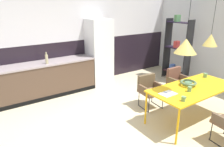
% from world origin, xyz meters
% --- Properties ---
extents(ground_plane, '(9.17, 9.17, 0.00)m').
position_xyz_m(ground_plane, '(0.00, 0.00, 0.00)').
color(ground_plane, '#C3B48E').
extents(back_wall_splashback_dark, '(7.05, 0.12, 1.32)m').
position_xyz_m(back_wall_splashback_dark, '(0.00, 2.81, 0.66)').
color(back_wall_splashback_dark, black).
rests_on(back_wall_splashback_dark, ground).
extents(back_wall_panel_upper, '(7.05, 0.12, 1.32)m').
position_xyz_m(back_wall_panel_upper, '(0.00, 2.81, 1.98)').
color(back_wall_panel_upper, silver).
rests_on(back_wall_panel_upper, back_wall_splashback_dark).
extents(kitchen_counter, '(3.60, 0.63, 0.91)m').
position_xyz_m(kitchen_counter, '(-1.59, 2.45, 0.45)').
color(kitchen_counter, brown).
rests_on(kitchen_counter, ground).
extents(refrigerator_column, '(0.65, 0.60, 1.92)m').
position_xyz_m(refrigerator_column, '(0.54, 2.45, 0.96)').
color(refrigerator_column, silver).
rests_on(refrigerator_column, ground).
extents(dining_table, '(1.88, 0.87, 0.73)m').
position_xyz_m(dining_table, '(1.04, -0.43, 0.69)').
color(dining_table, gold).
rests_on(dining_table, ground).
extents(armchair_near_window, '(0.50, 0.48, 0.77)m').
position_xyz_m(armchair_near_window, '(1.68, 0.49, 0.48)').
color(armchair_near_window, brown).
rests_on(armchair_near_window, ground).
extents(armchair_head_of_table, '(0.52, 0.51, 0.75)m').
position_xyz_m(armchair_head_of_table, '(0.73, 0.50, 0.48)').
color(armchair_head_of_table, brown).
rests_on(armchair_head_of_table, ground).
extents(fruit_bowl, '(0.33, 0.33, 0.09)m').
position_xyz_m(fruit_bowl, '(1.02, -0.31, 0.79)').
color(fruit_bowl, '#4C704C').
rests_on(fruit_bowl, dining_table).
extents(open_book, '(0.30, 0.22, 0.02)m').
position_xyz_m(open_book, '(0.36, -0.37, 0.74)').
color(open_book, white).
rests_on(open_book, dining_table).
extents(mug_wide_latte, '(0.12, 0.08, 0.10)m').
position_xyz_m(mug_wide_latte, '(0.79, -0.51, 0.78)').
color(mug_wide_latte, '#5B8456').
rests_on(mug_wide_latte, dining_table).
extents(mug_glass_clear, '(0.12, 0.08, 0.09)m').
position_xyz_m(mug_glass_clear, '(0.36, -0.71, 0.78)').
color(mug_glass_clear, '#5B8456').
rests_on(mug_glass_clear, dining_table).
extents(mug_dark_espresso, '(0.13, 0.09, 0.10)m').
position_xyz_m(mug_dark_espresso, '(1.77, -0.20, 0.78)').
color(mug_dark_espresso, '#5B8456').
rests_on(mug_dark_espresso, dining_table).
extents(bottle_oil_tall, '(0.07, 0.07, 0.29)m').
position_xyz_m(bottle_oil_tall, '(-1.06, 2.29, 1.03)').
color(bottle_oil_tall, tan).
rests_on(bottle_oil_tall, kitchen_counter).
extents(open_shelf_unit, '(0.30, 0.82, 2.00)m').
position_xyz_m(open_shelf_unit, '(2.69, 1.40, 1.00)').
color(open_shelf_unit, black).
rests_on(open_shelf_unit, ground).
extents(pendant_lamp_over_table_near, '(0.40, 0.40, 1.11)m').
position_xyz_m(pendant_lamp_over_table_near, '(0.66, -0.41, 1.61)').
color(pendant_lamp_over_table_near, black).
extents(pendant_lamp_over_table_far, '(0.28, 0.28, 1.06)m').
position_xyz_m(pendant_lamp_over_table_far, '(1.41, -0.41, 1.65)').
color(pendant_lamp_over_table_far, black).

